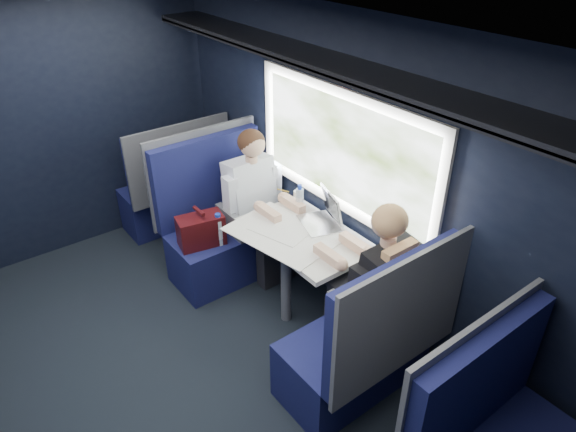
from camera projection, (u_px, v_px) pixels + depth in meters
ground at (188, 370)px, 3.66m from camera, size 2.80×4.20×0.01m
room_shell at (165, 185)px, 2.91m from camera, size 3.00×4.40×2.40m
table at (302, 243)px, 3.85m from camera, size 0.62×1.00×0.74m
seat_bay_near at (222, 229)px, 4.46m from camera, size 1.04×0.62×1.26m
seat_bay_far at (364, 346)px, 3.29m from camera, size 1.04×0.62×1.26m
seat_row_front at (175, 189)px, 5.11m from camera, size 1.04×0.51×1.16m
man at (257, 198)px, 4.33m from camera, size 0.53×0.56×1.32m
woman at (377, 280)px, 3.37m from camera, size 0.53×0.56×1.32m
papers at (283, 233)px, 3.82m from camera, size 0.69×0.89×0.01m
laptop at (325, 215)px, 3.92m from camera, size 0.35×0.40×0.25m
bottle_small at (300, 198)px, 4.09m from camera, size 0.06×0.06×0.21m
cup at (297, 195)px, 4.24m from camera, size 0.06×0.06×0.08m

